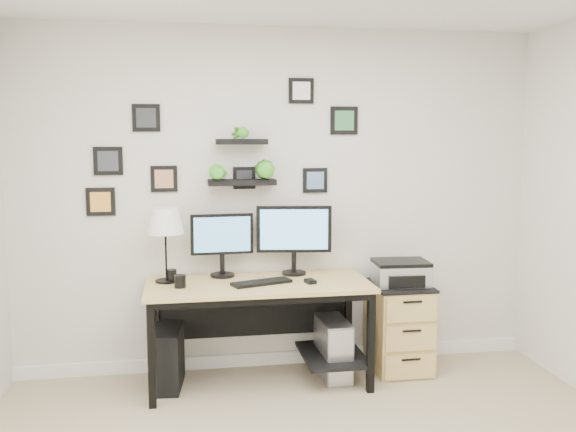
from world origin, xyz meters
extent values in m
plane|color=silver|center=(0.00, 2.00, 1.30)|extent=(4.00, 0.00, 4.00)
cube|color=white|center=(0.00, 1.99, 0.05)|extent=(4.00, 0.03, 0.10)
cube|color=tan|center=(-0.22, 1.63, 0.73)|extent=(1.60, 0.70, 0.03)
cube|color=black|center=(-0.22, 1.63, 0.69)|extent=(1.54, 0.64, 0.05)
cube|color=black|center=(-0.22, 1.96, 0.46)|extent=(1.44, 0.02, 0.41)
cube|color=black|center=(0.33, 1.63, 0.18)|extent=(0.45, 0.63, 0.03)
cube|color=black|center=(-0.97, 1.33, 0.36)|extent=(0.05, 0.05, 0.72)
cube|color=black|center=(-0.97, 1.93, 0.36)|extent=(0.05, 0.05, 0.72)
cube|color=black|center=(0.53, 1.33, 0.36)|extent=(0.05, 0.05, 0.72)
cube|color=black|center=(0.53, 1.93, 0.36)|extent=(0.05, 0.05, 0.72)
cylinder|color=black|center=(-0.46, 1.87, 0.76)|extent=(0.19, 0.19, 0.02)
cylinder|color=black|center=(-0.46, 1.87, 0.84)|extent=(0.04, 0.04, 0.16)
cube|color=black|center=(-0.46, 1.86, 1.07)|extent=(0.46, 0.05, 0.30)
cube|color=#59A5D8|center=(-0.46, 1.84, 1.07)|extent=(0.42, 0.02, 0.26)
cylinder|color=black|center=(0.08, 1.85, 0.76)|extent=(0.20, 0.20, 0.02)
cylinder|color=black|center=(0.08, 1.85, 0.84)|extent=(0.04, 0.04, 0.16)
cube|color=black|center=(0.08, 1.85, 1.10)|extent=(0.56, 0.11, 0.35)
cube|color=#59A5D8|center=(0.08, 1.83, 1.10)|extent=(0.50, 0.08, 0.30)
cube|color=black|center=(-0.20, 1.58, 0.76)|extent=(0.45, 0.27, 0.02)
cube|color=black|center=(0.15, 1.55, 0.76)|extent=(0.08, 0.10, 0.03)
cylinder|color=black|center=(-0.86, 1.76, 0.76)|extent=(0.16, 0.16, 0.02)
cylinder|color=black|center=(-0.86, 1.76, 1.00)|extent=(0.01, 0.01, 0.49)
cone|color=white|center=(-0.86, 1.76, 1.20)|extent=(0.26, 0.26, 0.18)
cylinder|color=black|center=(-0.77, 1.57, 0.79)|extent=(0.08, 0.08, 0.09)
cylinder|color=black|center=(-0.83, 1.77, 0.79)|extent=(0.07, 0.07, 0.09)
cube|color=black|center=(-0.87, 1.67, 0.21)|extent=(0.24, 0.45, 0.43)
cube|color=gray|center=(0.35, 1.66, 0.22)|extent=(0.21, 0.44, 0.44)
cube|color=silver|center=(0.35, 1.44, 0.22)|extent=(0.18, 0.01, 0.41)
cube|color=tan|center=(0.88, 1.73, 0.33)|extent=(0.42, 0.50, 0.65)
cube|color=black|center=(0.88, 1.73, 0.66)|extent=(0.43, 0.51, 0.02)
cube|color=tan|center=(0.88, 1.47, 0.11)|extent=(0.39, 0.02, 0.18)
cylinder|color=black|center=(0.88, 1.46, 0.17)|extent=(0.14, 0.02, 0.02)
cube|color=tan|center=(0.88, 1.47, 0.33)|extent=(0.39, 0.02, 0.18)
cylinder|color=black|center=(0.88, 1.46, 0.39)|extent=(0.14, 0.02, 0.02)
cube|color=tan|center=(0.88, 1.47, 0.54)|extent=(0.39, 0.02, 0.18)
cylinder|color=black|center=(0.88, 1.46, 0.60)|extent=(0.14, 0.02, 0.02)
cube|color=silver|center=(0.88, 1.72, 0.75)|extent=(0.42, 0.33, 0.16)
cube|color=black|center=(0.88, 1.72, 0.84)|extent=(0.42, 0.33, 0.03)
cube|color=black|center=(0.87, 1.55, 0.73)|extent=(0.27, 0.03, 0.09)
cube|color=black|center=(-0.30, 1.91, 1.45)|extent=(0.50, 0.18, 0.04)
cube|color=black|center=(-0.30, 1.90, 1.75)|extent=(0.38, 0.15, 0.04)
imported|color=green|center=(-0.47, 1.91, 1.60)|extent=(0.15, 0.12, 0.27)
imported|color=green|center=(-0.13, 1.91, 1.60)|extent=(0.15, 0.15, 0.27)
imported|color=green|center=(-0.30, 1.90, 1.90)|extent=(0.13, 0.09, 0.25)
cube|color=black|center=(-0.87, 1.99, 1.48)|extent=(0.19, 0.02, 0.19)
cube|color=#B47B53|center=(-0.87, 1.98, 1.48)|extent=(0.14, 0.00, 0.14)
cube|color=black|center=(0.27, 1.99, 1.45)|extent=(0.19, 0.02, 0.19)
cube|color=#5B7CA0|center=(0.27, 1.98, 1.45)|extent=(0.13, 0.00, 0.13)
cube|color=black|center=(0.16, 1.99, 2.13)|extent=(0.19, 0.02, 0.19)
cube|color=white|center=(0.16, 1.98, 2.13)|extent=(0.13, 0.00, 0.13)
cube|color=black|center=(-1.33, 1.99, 1.31)|extent=(0.21, 0.02, 0.21)
cube|color=gold|center=(-1.33, 1.98, 1.31)|extent=(0.14, 0.00, 0.14)
cube|color=black|center=(-1.26, 1.99, 1.61)|extent=(0.21, 0.02, 0.21)
cube|color=#33323D|center=(-1.26, 1.98, 1.61)|extent=(0.14, 0.00, 0.14)
cube|color=black|center=(0.50, 1.99, 1.91)|extent=(0.21, 0.02, 0.21)
cube|color=#387B48|center=(0.50, 1.98, 1.91)|extent=(0.15, 0.00, 0.15)
cube|color=black|center=(-0.27, 1.99, 1.48)|extent=(0.17, 0.02, 0.17)
cube|color=#26252A|center=(-0.27, 1.98, 1.48)|extent=(0.12, 0.00, 0.12)
cube|color=black|center=(-0.99, 1.99, 1.92)|extent=(0.20, 0.02, 0.20)
cube|color=#292A2D|center=(-0.99, 1.98, 1.92)|extent=(0.14, 0.00, 0.14)
camera|label=1|loc=(-0.77, -2.83, 1.82)|focal=40.00mm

